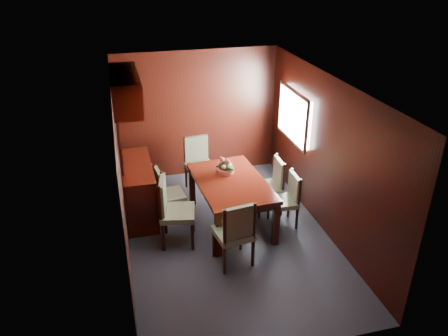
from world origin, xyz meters
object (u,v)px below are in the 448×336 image
object	(u,v)px
flower_centerpiece	(225,165)
dining_table	(231,187)
chair_head	(236,230)
chair_right_near	(288,197)
chair_left_near	(172,208)
sideboard	(139,190)

from	to	relation	value
flower_centerpiece	dining_table	bearing A→B (deg)	-86.86
dining_table	chair_head	world-z (taller)	chair_head
dining_table	chair_right_near	size ratio (longest dim) A/B	1.91
dining_table	chair_head	distance (m)	1.06
chair_right_near	flower_centerpiece	xyz separation A→B (m)	(-0.87, 0.53, 0.42)
chair_head	flower_centerpiece	bearing A→B (deg)	73.20
chair_left_near	chair_right_near	world-z (taller)	chair_left_near
sideboard	flower_centerpiece	xyz separation A→B (m)	(1.37, -0.36, 0.46)
chair_right_near	dining_table	bearing A→B (deg)	75.32
chair_right_near	flower_centerpiece	bearing A→B (deg)	59.93
dining_table	chair_right_near	xyz separation A→B (m)	(0.86, -0.24, -0.16)
chair_head	chair_left_near	bearing A→B (deg)	126.90
chair_left_near	chair_head	distance (m)	1.07
chair_left_near	flower_centerpiece	distance (m)	1.15
sideboard	chair_head	xyz separation A→B (m)	(1.17, -1.68, 0.12)
flower_centerpiece	chair_left_near	bearing A→B (deg)	-149.21
flower_centerpiece	chair_right_near	bearing A→B (deg)	-31.30
sideboard	chair_right_near	world-z (taller)	sideboard
dining_table	sideboard	bearing A→B (deg)	151.30
chair_right_near	chair_head	size ratio (longest dim) A/B	0.87
dining_table	chair_left_near	size ratio (longest dim) A/B	1.57
chair_right_near	chair_head	world-z (taller)	chair_head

